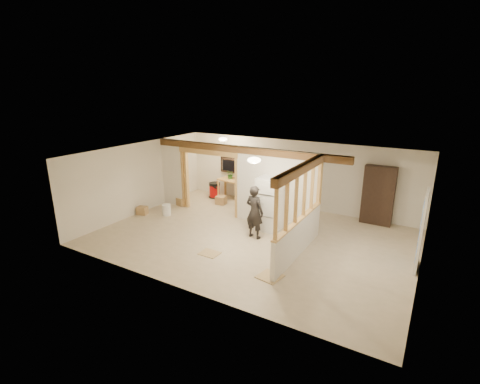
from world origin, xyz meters
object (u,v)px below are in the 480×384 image
Objects in this scene: bookshelf at (378,195)px; work_table at (234,189)px; refrigerator at (269,204)px; woman at (255,212)px; shop_vac at (215,190)px.

work_table is at bearing -178.51° from bookshelf.
refrigerator is at bearing -29.60° from work_table.
bookshelf is at bearing -126.41° from woman.
work_table is 0.66× the size of bookshelf.
refrigerator is 2.66× the size of shop_vac.
refrigerator is 1.05× the size of woman.
bookshelf reaches higher than refrigerator.
work_table reaches higher than shop_vac.
refrigerator is 3.31m from work_table.
bookshelf reaches higher than work_table.
work_table is at bearing 140.79° from refrigerator.
bookshelf is (6.17, 0.35, 0.65)m from shop_vac.
woman is at bearing -97.74° from refrigerator.
shop_vac is (-3.24, 2.64, -0.49)m from woman.
work_table is (-2.44, 2.85, -0.40)m from woman.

